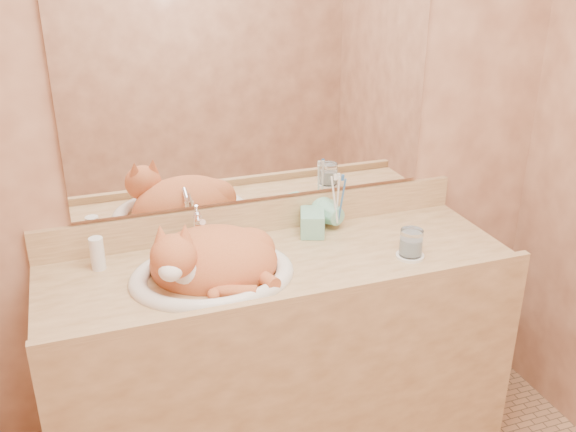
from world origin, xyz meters
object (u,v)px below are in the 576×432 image
object	(u,v)px
sink_basin	(212,255)
water_glass	(411,243)
soap_dispenser	(313,216)
toothbrush_cup	(338,219)
vanity_counter	(281,366)
cat	(209,258)

from	to	relation	value
sink_basin	water_glass	size ratio (longest dim) A/B	5.69
sink_basin	soap_dispenser	xyz separation A→B (m)	(0.40, 0.14, 0.01)
soap_dispenser	toothbrush_cup	bearing A→B (deg)	40.77
vanity_counter	water_glass	bearing A→B (deg)	-14.24
vanity_counter	cat	bearing A→B (deg)	-176.82
toothbrush_cup	water_glass	bearing A→B (deg)	-61.32
vanity_counter	soap_dispenser	world-z (taller)	soap_dispenser
soap_dispenser	water_glass	xyz separation A→B (m)	(0.27, -0.23, -0.04)
soap_dispenser	cat	bearing A→B (deg)	-141.61
soap_dispenser	toothbrush_cup	distance (m)	0.13
cat	toothbrush_cup	distance (m)	0.56
vanity_counter	sink_basin	world-z (taller)	sink_basin
sink_basin	toothbrush_cup	distance (m)	0.55
toothbrush_cup	water_glass	xyz separation A→B (m)	(0.15, -0.28, 0.00)
sink_basin	vanity_counter	bearing A→B (deg)	19.17
sink_basin	toothbrush_cup	world-z (taller)	sink_basin
sink_basin	soap_dispenser	bearing A→B (deg)	33.76
toothbrush_cup	vanity_counter	bearing A→B (deg)	-149.47
soap_dispenser	vanity_counter	bearing A→B (deg)	-123.28
water_glass	vanity_counter	bearing A→B (deg)	165.76
sink_basin	water_glass	xyz separation A→B (m)	(0.67, -0.09, -0.03)
water_glass	sink_basin	bearing A→B (deg)	172.39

